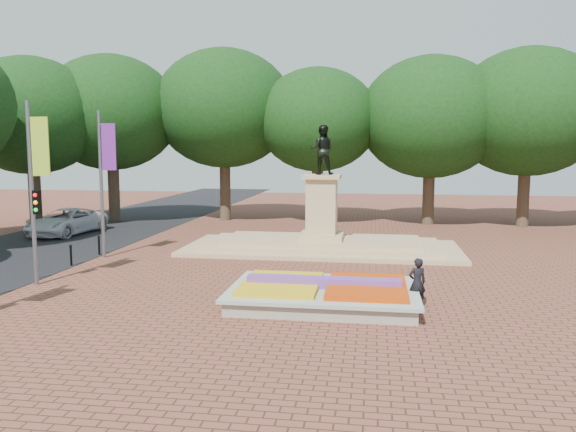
% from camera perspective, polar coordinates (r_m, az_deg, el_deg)
% --- Properties ---
extents(ground, '(90.00, 90.00, 0.00)m').
position_cam_1_polar(ground, '(21.30, 1.40, -7.33)').
color(ground, brown).
rests_on(ground, ground).
extents(asphalt_street, '(9.00, 90.00, 0.02)m').
position_cam_1_polar(asphalt_street, '(31.41, -25.61, -3.36)').
color(asphalt_street, black).
rests_on(asphalt_street, ground).
extents(flower_bed, '(6.30, 4.30, 0.91)m').
position_cam_1_polar(flower_bed, '(19.17, 3.70, -7.80)').
color(flower_bed, gray).
rests_on(flower_bed, ground).
extents(monument, '(14.00, 6.00, 6.40)m').
position_cam_1_polar(monument, '(28.93, 3.43, -1.77)').
color(monument, tan).
rests_on(monument, ground).
extents(tree_row_back, '(44.80, 8.80, 10.43)m').
position_cam_1_polar(tree_row_back, '(38.50, 8.39, 8.97)').
color(tree_row_back, '#3D2F21').
rests_on(tree_row_back, ground).
extents(banner_poles, '(0.88, 11.17, 7.00)m').
position_cam_1_polar(banner_poles, '(23.03, -24.78, 2.88)').
color(banner_poles, slate).
rests_on(banner_poles, ground).
extents(bollard_row, '(0.12, 13.12, 0.98)m').
position_cam_1_polar(bollard_row, '(23.66, -25.90, -5.29)').
color(bollard_row, black).
rests_on(bollard_row, ground).
extents(van, '(3.18, 5.87, 1.56)m').
position_cam_1_polar(van, '(36.79, -21.59, -0.54)').
color(van, silver).
rests_on(van, ground).
extents(pedestrian, '(0.70, 0.57, 1.65)m').
position_cam_1_polar(pedestrian, '(19.13, 12.98, -6.61)').
color(pedestrian, black).
rests_on(pedestrian, ground).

